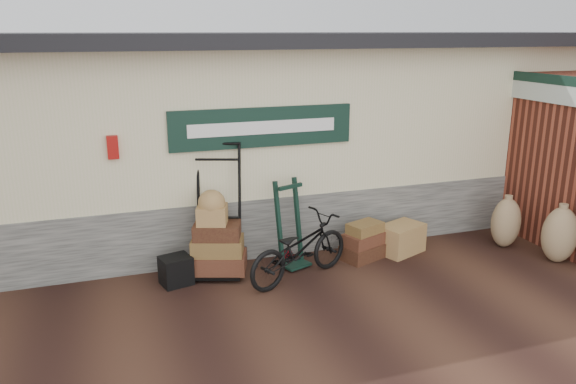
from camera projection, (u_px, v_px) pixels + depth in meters
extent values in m
plane|color=black|center=(306.00, 282.00, 7.50)|extent=(80.00, 80.00, 0.00)
cube|color=#4C4C47|center=(252.00, 195.00, 9.87)|extent=(14.00, 3.54, 0.90)
cube|color=beige|center=(250.00, 110.00, 9.46)|extent=(14.00, 3.50, 2.10)
cube|color=black|center=(251.00, 39.00, 9.00)|extent=(14.40, 4.10, 0.20)
cube|color=black|center=(263.00, 127.00, 7.75)|extent=(2.60, 0.06, 0.55)
cube|color=white|center=(263.00, 128.00, 7.71)|extent=(2.10, 0.01, 0.18)
cube|color=#980E0A|center=(113.00, 147.00, 7.17)|extent=(0.14, 0.10, 0.30)
cube|color=maroon|center=(538.00, 147.00, 9.67)|extent=(1.60, 4.50, 2.60)
cube|color=#194C2D|center=(551.00, 93.00, 8.22)|extent=(0.04, 2.40, 0.28)
cube|color=black|center=(553.00, 79.00, 8.16)|extent=(0.05, 2.50, 0.14)
cube|color=olive|center=(401.00, 239.00, 8.45)|extent=(0.79, 0.66, 0.44)
cube|color=black|center=(176.00, 270.00, 7.39)|extent=(0.45, 0.41, 0.38)
imported|color=black|center=(299.00, 245.00, 7.46)|extent=(1.19, 1.77, 0.97)
ellipsoid|color=olive|center=(506.00, 223.00, 8.63)|extent=(0.56, 0.50, 0.78)
ellipsoid|color=olive|center=(560.00, 235.00, 8.05)|extent=(0.60, 0.54, 0.83)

